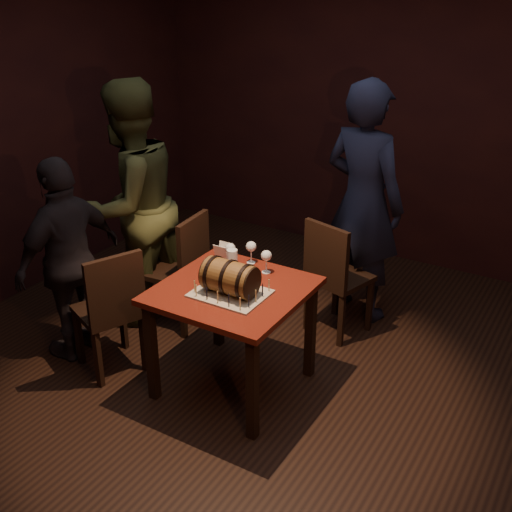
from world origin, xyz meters
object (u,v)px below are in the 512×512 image
Objects in this scene: person_left_rear at (130,206)px; barrel_cake at (230,278)px; person_back at (363,203)px; wine_glass_mid at (251,248)px; chair_back at (334,273)px; wine_glass_right at (266,257)px; chair_left_front at (112,307)px; wine_glass_left at (230,249)px; chair_left_rear at (183,265)px; person_left_front at (69,260)px; pint_of_ale at (232,260)px; pub_table at (233,303)px.

barrel_cake is at bearing 75.84° from person_left_rear.
barrel_cake is 0.20× the size of person_back.
person_left_rear is at bearing 178.19° from wine_glass_mid.
wine_glass_right is at bearing -107.22° from chair_back.
barrel_cake is 0.41× the size of chair_left_front.
wine_glass_right is at bearing 5.30° from wine_glass_left.
wine_glass_mid is at bearing -122.12° from chair_back.
wine_glass_right is at bearing 34.21° from chair_left_front.
wine_glass_left is 0.89m from chair_left_front.
wine_glass_mid is (-0.12, 0.45, -0.00)m from barrel_cake.
person_left_front is (-0.45, -0.70, 0.22)m from chair_left_rear.
chair_left_rear is (-0.67, 0.10, -0.34)m from wine_glass_mid.
pint_of_ale is at bearing -48.16° from wine_glass_left.
chair_back is (0.20, 0.66, -0.35)m from wine_glass_right.
wine_glass_mid reaches higher than pub_table.
barrel_cake is 1.26m from person_left_front.
pub_table is 0.47× the size of person_left_rear.
person_left_front is at bearing -169.57° from pub_table.
chair_left_rear reaches higher than pint_of_ale.
chair_left_rear is at bearing 168.06° from wine_glass_right.
barrel_cake is at bearing 101.12° from person_left_front.
chair_left_front reaches higher than wine_glass_left.
wine_glass_left is 0.14m from wine_glass_mid.
barrel_cake is 0.42m from wine_glass_left.
pub_table is 5.59× the size of wine_glass_right.
pint_of_ale is at bearing 116.78° from person_left_front.
barrel_cake is 1.03m from chair_left_rear.
barrel_cake is 2.39× the size of wine_glass_left.
person_back is at bearing 40.39° from chair_left_rear.
pint_of_ale is 0.10× the size of person_left_front.
chair_back is (0.47, 0.68, -0.35)m from wine_glass_left.
person_left_front reaches higher than chair_left_front.
wine_glass_left reaches higher than pint_of_ale.
barrel_cake is 0.38m from wine_glass_right.
person_left_rear is 1.28× the size of person_left_front.
person_left_front is at bearing -157.76° from wine_glass_right.
person_left_rear is (-0.40, 0.69, 0.43)m from chair_left_front.
pub_table is 1.29m from person_left_rear.
person_left_front is at bearing 60.13° from person_back.
pub_table is at bearing -76.69° from wine_glass_mid.
chair_left_front is 0.49× the size of person_back.
person_left_rear reaches higher than chair_back.
pub_table is 0.97× the size of chair_back.
chair_left_rear is at bearing 87.94° from chair_left_front.
person_left_front is at bearing -173.37° from barrel_cake.
wine_glass_right is 0.08× the size of person_back.
barrel_cake is 0.41× the size of chair_left_rear.
wine_glass_mid is 1.00× the size of wine_glass_right.
wine_glass_left is 1.07× the size of pint_of_ale.
wine_glass_right is at bearing 84.13° from barrel_cake.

